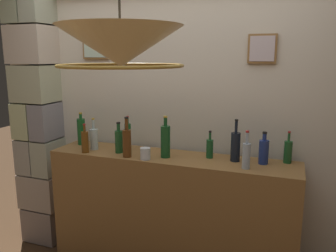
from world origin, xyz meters
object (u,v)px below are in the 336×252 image
at_px(liquor_bottle_amaro, 94,138).
at_px(liquor_bottle_rum, 166,141).
at_px(liquor_bottle_scotch, 119,141).
at_px(liquor_bottle_gin, 246,155).
at_px(liquor_bottle_vermouth, 128,137).
at_px(liquor_bottle_port, 288,151).
at_px(liquor_bottle_rye, 210,148).
at_px(liquor_bottle_vodka, 235,146).
at_px(pendant_lamp, 121,48).
at_px(glass_tumbler_rocks, 145,154).
at_px(liquor_bottle_sherry, 127,142).
at_px(liquor_bottle_whiskey, 85,142).
at_px(liquor_bottle_tequila, 264,151).
at_px(liquor_bottle_brandy, 81,131).

distance_m(liquor_bottle_amaro, liquor_bottle_rum, 0.64).
relative_size(liquor_bottle_amaro, liquor_bottle_scotch, 1.05).
bearing_deg(liquor_bottle_gin, liquor_bottle_vermouth, 172.44).
relative_size(liquor_bottle_vermouth, liquor_bottle_port, 1.22).
height_order(liquor_bottle_rye, liquor_bottle_gin, liquor_bottle_gin).
xyz_separation_m(liquor_bottle_vermouth, liquor_bottle_vodka, (0.87, 0.02, -0.00)).
xyz_separation_m(liquor_bottle_amaro, pendant_lamp, (0.72, -0.84, 0.71)).
bearing_deg(liquor_bottle_scotch, liquor_bottle_amaro, 175.81).
height_order(liquor_bottle_scotch, glass_tumbler_rocks, liquor_bottle_scotch).
bearing_deg(liquor_bottle_vodka, liquor_bottle_sherry, -167.27).
xyz_separation_m(liquor_bottle_vermouth, pendant_lamp, (0.44, -0.91, 0.69)).
distance_m(liquor_bottle_rum, pendant_lamp, 1.08).
relative_size(liquor_bottle_gin, liquor_bottle_sherry, 0.85).
xyz_separation_m(liquor_bottle_whiskey, glass_tumbler_rocks, (0.53, -0.00, -0.05)).
distance_m(liquor_bottle_vermouth, liquor_bottle_whiskey, 0.34).
xyz_separation_m(liquor_bottle_rum, liquor_bottle_gin, (0.62, -0.06, -0.03)).
height_order(liquor_bottle_tequila, liquor_bottle_port, same).
distance_m(liquor_bottle_gin, liquor_bottle_whiskey, 1.27).
distance_m(liquor_bottle_tequila, liquor_bottle_port, 0.18).
bearing_deg(liquor_bottle_amaro, liquor_bottle_port, 6.43).
xyz_separation_m(liquor_bottle_vermouth, liquor_bottle_brandy, (-0.47, 0.04, 0.00)).
bearing_deg(liquor_bottle_port, liquor_bottle_brandy, -177.72).
xyz_separation_m(liquor_bottle_amaro, liquor_bottle_gin, (1.25, -0.06, 0.01)).
height_order(liquor_bottle_rum, liquor_bottle_whiskey, liquor_bottle_rum).
relative_size(liquor_bottle_whiskey, liquor_bottle_sherry, 0.75).
xyz_separation_m(liquor_bottle_amaro, liquor_bottle_brandy, (-0.19, 0.10, 0.03)).
distance_m(liquor_bottle_rum, liquor_bottle_sherry, 0.30).
height_order(liquor_bottle_tequila, liquor_bottle_brandy, liquor_bottle_brandy).
distance_m(liquor_bottle_tequila, liquor_bottle_sherry, 1.02).
height_order(liquor_bottle_brandy, pendant_lamp, pendant_lamp).
xyz_separation_m(liquor_bottle_rye, liquor_bottle_gin, (0.29, -0.16, 0.02)).
bearing_deg(liquor_bottle_brandy, liquor_bottle_vermouth, -4.54).
relative_size(liquor_bottle_brandy, liquor_bottle_rum, 0.88).
height_order(liquor_bottle_port, glass_tumbler_rocks, liquor_bottle_port).
distance_m(liquor_bottle_scotch, liquor_bottle_gin, 1.01).
xyz_separation_m(liquor_bottle_tequila, liquor_bottle_rye, (-0.40, 0.01, -0.02)).
bearing_deg(glass_tumbler_rocks, liquor_bottle_gin, 3.43).
relative_size(liquor_bottle_port, glass_tumbler_rocks, 2.64).
bearing_deg(liquor_bottle_whiskey, liquor_bottle_amaro, 81.35).
bearing_deg(pendant_lamp, liquor_bottle_whiskey, 134.89).
bearing_deg(liquor_bottle_amaro, pendant_lamp, -49.56).
height_order(liquor_bottle_scotch, liquor_bottle_sherry, liquor_bottle_sherry).
bearing_deg(pendant_lamp, liquor_bottle_vermouth, 115.69).
height_order(liquor_bottle_vermouth, liquor_bottle_brandy, liquor_bottle_vermouth).
relative_size(liquor_bottle_rye, liquor_bottle_sherry, 0.67).
bearing_deg(liquor_bottle_vodka, pendant_lamp, -115.26).
bearing_deg(liquor_bottle_sherry, liquor_bottle_rum, 18.60).
bearing_deg(liquor_bottle_sherry, liquor_bottle_port, 13.06).
xyz_separation_m(liquor_bottle_vodka, glass_tumbler_rocks, (-0.64, -0.19, -0.07)).
height_order(liquor_bottle_gin, liquor_bottle_whiskey, liquor_bottle_gin).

